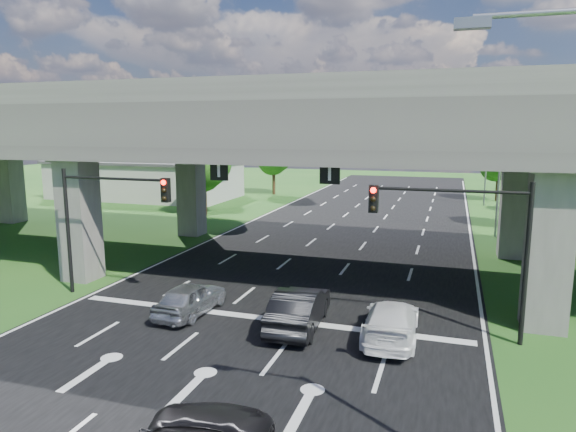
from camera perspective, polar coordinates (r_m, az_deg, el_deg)
The scene contains 17 objects.
ground at distance 18.92m, azimuth -6.89°, elevation -14.88°, with size 160.00×160.00×0.00m, color #1E4E19.
road at distance 27.73m, azimuth 1.81°, elevation -6.68°, with size 18.00×120.00×0.03m, color black.
overpass at distance 28.52m, azimuth 3.03°, elevation 9.87°, with size 80.00×15.00×10.00m.
warehouse at distance 60.84m, azimuth -15.49°, elevation 3.88°, with size 20.00×10.00×4.00m, color #9E9E99.
signal_right at distance 19.86m, azimuth 19.00°, elevation -1.44°, with size 5.76×0.54×6.00m.
signal_left at distance 24.97m, azimuth -19.74°, elevation 0.72°, with size 5.76×0.54×6.00m.
streetlight_far at distance 39.72m, azimuth 21.97°, elevation 6.15°, with size 3.38×0.25×10.00m.
streetlight_beyond at distance 55.68m, azimuth 20.86°, elevation 7.06°, with size 3.38×0.25×10.00m.
tree_left_near at distance 46.80m, azimuth -9.28°, elevation 5.91°, with size 4.50×4.50×7.80m.
tree_left_mid at distance 55.32m, azimuth -8.27°, elevation 5.84°, with size 3.91×3.90×6.76m.
tree_left_far at distance 61.10m, azimuth -1.56°, elevation 7.21°, with size 4.80×4.80×8.32m.
tree_right_near at distance 44.08m, azimuth 25.34°, elevation 4.45°, with size 4.20×4.20×7.28m.
tree_right_mid at distance 52.44m, azimuth 27.48°, elevation 4.64°, with size 3.91×3.90×6.76m.
tree_right_far at distance 59.84m, azimuth 22.49°, elevation 6.11°, with size 4.50×4.50×7.80m.
car_silver at distance 22.42m, azimuth -10.78°, elevation -8.99°, with size 1.64×4.07×1.39m, color #B3B5BB.
car_dark at distance 20.61m, azimuth 1.24°, elevation -10.19°, with size 1.69×4.85×1.60m, color black.
car_white at distance 19.99m, azimuth 11.38°, elevation -11.36°, with size 1.95×4.78×1.39m, color white.
Camera 1 is at (7.32, -15.57, 7.87)m, focal length 32.00 mm.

